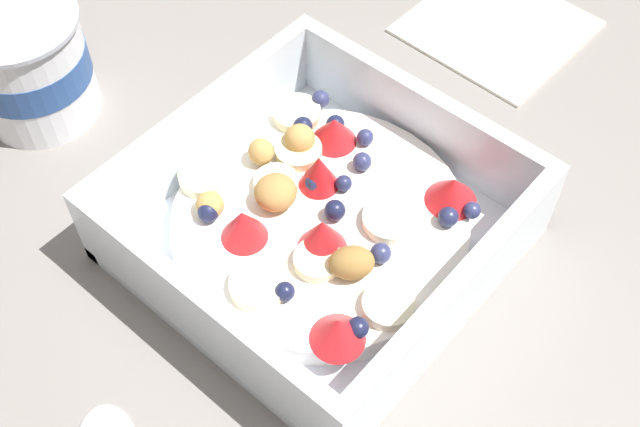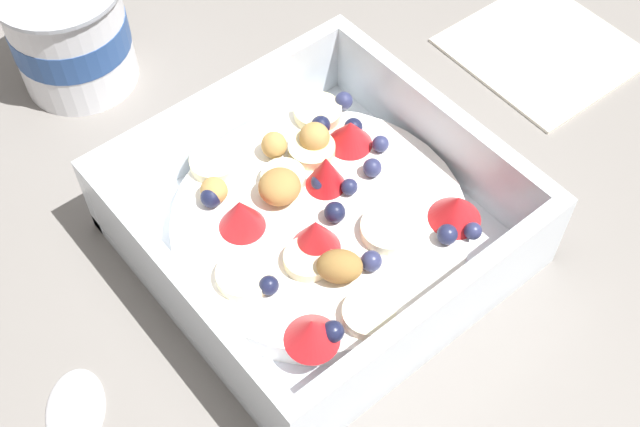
% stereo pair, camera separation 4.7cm
% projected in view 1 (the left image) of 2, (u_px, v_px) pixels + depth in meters
% --- Properties ---
extents(ground_plane, '(2.40, 2.40, 0.00)m').
position_uv_depth(ground_plane, '(300.00, 228.00, 0.50)').
color(ground_plane, gray).
extents(fruit_bowl, '(0.20, 0.20, 0.06)m').
position_uv_depth(fruit_bowl, '(320.00, 223.00, 0.48)').
color(fruit_bowl, white).
rests_on(fruit_bowl, ground).
extents(yogurt_cup, '(0.08, 0.08, 0.08)m').
position_uv_depth(yogurt_cup, '(28.00, 65.00, 0.53)').
color(yogurt_cup, white).
rests_on(yogurt_cup, ground).
extents(folded_napkin, '(0.12, 0.12, 0.01)m').
position_uv_depth(folded_napkin, '(497.00, 26.00, 0.61)').
color(folded_napkin, silver).
rests_on(folded_napkin, ground).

